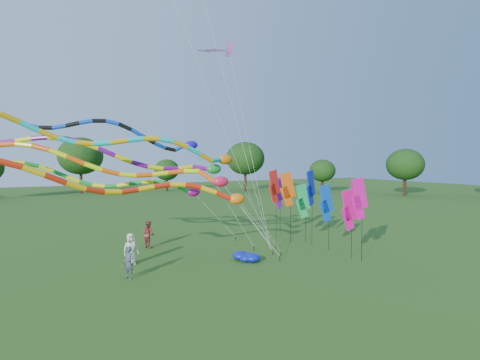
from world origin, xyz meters
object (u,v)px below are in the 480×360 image
person_a (131,249)px  tube_kite_red (157,189)px  tube_kite_orange (135,168)px  blue_nylon_heap (246,257)px  person_b (129,263)px  person_c (148,234)px

person_a → tube_kite_red: bearing=-80.6°
person_a → tube_kite_orange: bearing=-0.5°
blue_nylon_heap → person_a: size_ratio=0.92×
blue_nylon_heap → person_a: person_a is taller
person_b → person_c: bearing=122.1°
blue_nylon_heap → person_b: bearing=-177.0°
person_b → person_c: size_ratio=0.90×
tube_kite_orange → person_c: (1.71, 3.83, -4.54)m
blue_nylon_heap → person_b: person_b is taller
tube_kite_red → person_a: (-0.85, 2.48, -3.55)m
person_c → tube_kite_orange: bearing=135.4°
tube_kite_orange → person_a: bearing=-146.6°
person_a → person_c: bearing=52.7°
blue_nylon_heap → tube_kite_red: bearing=-178.4°
blue_nylon_heap → person_b: 6.87m
person_b → person_c: 7.11m
tube_kite_orange → person_b: tube_kite_orange is taller
blue_nylon_heap → person_c: size_ratio=0.91×
blue_nylon_heap → person_a: 6.60m
tube_kite_orange → tube_kite_red: bearing=-54.0°
blue_nylon_heap → person_c: person_c is taller
tube_kite_red → tube_kite_orange: bearing=100.2°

